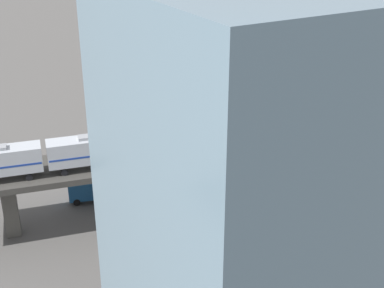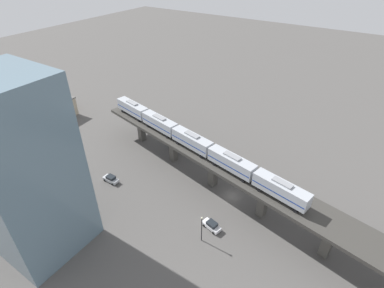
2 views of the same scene
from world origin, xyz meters
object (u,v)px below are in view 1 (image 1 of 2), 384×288
at_px(street_car_white, 328,223).
at_px(street_lamp, 351,217).
at_px(delivery_truck, 93,189).
at_px(office_tower, 259,271).
at_px(subway_train, 192,137).

distance_m(street_car_white, street_lamp, 5.06).
bearing_deg(delivery_truck, office_tower, 176.02).
xyz_separation_m(delivery_truck, office_tower, (-43.73, 3.04, 16.24)).
bearing_deg(subway_train, street_car_white, -133.40).
bearing_deg(office_tower, street_lamp, -57.57).
distance_m(street_lamp, office_tower, 35.24).
height_order(street_car_white, street_lamp, street_lamp).
relative_size(street_car_white, delivery_truck, 0.62).
bearing_deg(street_car_white, delivery_truck, 47.50).
bearing_deg(subway_train, office_tower, 157.54).
height_order(subway_train, street_car_white, subway_train).
relative_size(delivery_truck, street_lamp, 1.09).
distance_m(delivery_truck, street_lamp, 35.93).
height_order(street_car_white, delivery_truck, delivery_truck).
xyz_separation_m(subway_train, office_tower, (-34.03, 14.06, 6.65)).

